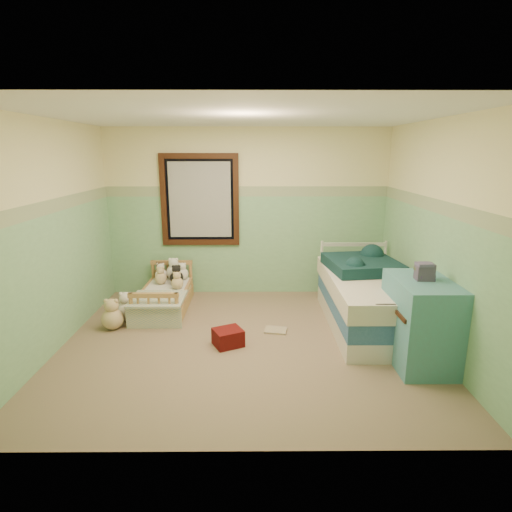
{
  "coord_description": "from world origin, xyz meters",
  "views": [
    {
      "loc": [
        0.09,
        -4.41,
        2.14
      ],
      "look_at": [
        0.13,
        0.35,
        0.95
      ],
      "focal_mm": 29.02,
      "sensor_mm": 36.0,
      "label": 1
    }
  ],
  "objects_px": {
    "plush_floor_tan": "(113,319)",
    "red_pillow": "(228,337)",
    "toddler_bed_frame": "(165,304)",
    "plush_floor_cream": "(127,311)",
    "twin_bed_frame": "(369,318)",
    "dresser": "(420,322)",
    "floor_book": "(276,330)"
  },
  "relations": [
    {
      "from": "plush_floor_tan",
      "to": "red_pillow",
      "type": "xyz_separation_m",
      "value": [
        1.46,
        -0.46,
        -0.04
      ]
    },
    {
      "from": "toddler_bed_frame",
      "to": "plush_floor_cream",
      "type": "relative_size",
      "value": 4.83
    },
    {
      "from": "toddler_bed_frame",
      "to": "plush_floor_tan",
      "type": "xyz_separation_m",
      "value": [
        -0.51,
        -0.66,
        0.05
      ]
    },
    {
      "from": "twin_bed_frame",
      "to": "red_pillow",
      "type": "distance_m",
      "value": 1.82
    },
    {
      "from": "plush_floor_cream",
      "to": "plush_floor_tan",
      "type": "xyz_separation_m",
      "value": [
        -0.09,
        -0.28,
        0.0
      ]
    },
    {
      "from": "plush_floor_cream",
      "to": "dresser",
      "type": "relative_size",
      "value": 0.29
    },
    {
      "from": "toddler_bed_frame",
      "to": "red_pillow",
      "type": "bearing_deg",
      "value": -49.63
    },
    {
      "from": "plush_floor_tan",
      "to": "twin_bed_frame",
      "type": "relative_size",
      "value": 0.14
    },
    {
      "from": "plush_floor_cream",
      "to": "plush_floor_tan",
      "type": "relative_size",
      "value": 0.98
    },
    {
      "from": "plush_floor_cream",
      "to": "floor_book",
      "type": "xyz_separation_m",
      "value": [
        1.93,
        -0.37,
        -0.12
      ]
    },
    {
      "from": "floor_book",
      "to": "red_pillow",
      "type": "bearing_deg",
      "value": -134.98
    },
    {
      "from": "twin_bed_frame",
      "to": "dresser",
      "type": "height_order",
      "value": "dresser"
    },
    {
      "from": "plush_floor_tan",
      "to": "toddler_bed_frame",
      "type": "bearing_deg",
      "value": 52.41
    },
    {
      "from": "floor_book",
      "to": "twin_bed_frame",
      "type": "bearing_deg",
      "value": 18.79
    },
    {
      "from": "red_pillow",
      "to": "floor_book",
      "type": "height_order",
      "value": "red_pillow"
    },
    {
      "from": "twin_bed_frame",
      "to": "dresser",
      "type": "xyz_separation_m",
      "value": [
        0.26,
        -0.91,
        0.34
      ]
    },
    {
      "from": "plush_floor_cream",
      "to": "toddler_bed_frame",
      "type": "bearing_deg",
      "value": 42.52
    },
    {
      "from": "plush_floor_cream",
      "to": "plush_floor_tan",
      "type": "distance_m",
      "value": 0.29
    },
    {
      "from": "plush_floor_cream",
      "to": "floor_book",
      "type": "distance_m",
      "value": 1.97
    },
    {
      "from": "twin_bed_frame",
      "to": "dresser",
      "type": "relative_size",
      "value": 2.2
    },
    {
      "from": "twin_bed_frame",
      "to": "floor_book",
      "type": "distance_m",
      "value": 1.19
    },
    {
      "from": "plush_floor_tan",
      "to": "red_pillow",
      "type": "height_order",
      "value": "plush_floor_tan"
    },
    {
      "from": "plush_floor_tan",
      "to": "floor_book",
      "type": "height_order",
      "value": "plush_floor_tan"
    },
    {
      "from": "twin_bed_frame",
      "to": "red_pillow",
      "type": "bearing_deg",
      "value": -163.33
    },
    {
      "from": "toddler_bed_frame",
      "to": "red_pillow",
      "type": "relative_size",
      "value": 4.09
    },
    {
      "from": "red_pillow",
      "to": "floor_book",
      "type": "relative_size",
      "value": 1.16
    },
    {
      "from": "toddler_bed_frame",
      "to": "twin_bed_frame",
      "type": "height_order",
      "value": "twin_bed_frame"
    },
    {
      "from": "toddler_bed_frame",
      "to": "dresser",
      "type": "bearing_deg",
      "value": -27.01
    },
    {
      "from": "red_pillow",
      "to": "floor_book",
      "type": "bearing_deg",
      "value": 33.47
    },
    {
      "from": "plush_floor_cream",
      "to": "twin_bed_frame",
      "type": "relative_size",
      "value": 0.13
    },
    {
      "from": "plush_floor_cream",
      "to": "red_pillow",
      "type": "height_order",
      "value": "plush_floor_cream"
    },
    {
      "from": "twin_bed_frame",
      "to": "red_pillow",
      "type": "height_order",
      "value": "twin_bed_frame"
    }
  ]
}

